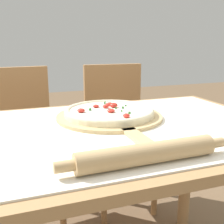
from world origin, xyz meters
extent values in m
cube|color=#A87F51|center=(0.00, 0.00, 0.74)|extent=(1.25, 0.81, 0.03)
cylinder|color=#A87F51|center=(0.57, 0.35, 0.36)|extent=(0.06, 0.06, 0.72)
cube|color=white|center=(0.00, 0.00, 0.76)|extent=(1.17, 0.73, 0.00)
cylinder|color=tan|center=(0.04, 0.12, 0.77)|extent=(0.40, 0.40, 0.01)
cube|color=tan|center=(0.04, -0.15, 0.77)|extent=(0.04, 0.17, 0.01)
cylinder|color=tan|center=(0.04, -0.23, 0.77)|extent=(0.05, 0.05, 0.01)
cylinder|color=beige|center=(0.04, 0.12, 0.78)|extent=(0.34, 0.34, 0.02)
torus|color=beige|center=(0.04, 0.12, 0.79)|extent=(0.34, 0.34, 0.02)
cylinder|color=white|center=(0.04, 0.12, 0.79)|extent=(0.30, 0.30, 0.00)
ellipsoid|color=red|center=(0.03, 0.15, 0.80)|extent=(0.02, 0.02, 0.01)
ellipsoid|color=red|center=(0.06, -0.01, 0.80)|extent=(0.02, 0.02, 0.01)
ellipsoid|color=red|center=(0.07, 0.15, 0.80)|extent=(0.03, 0.03, 0.02)
ellipsoid|color=red|center=(0.06, 0.19, 0.80)|extent=(0.03, 0.03, 0.01)
ellipsoid|color=red|center=(0.03, 0.08, 0.80)|extent=(0.03, 0.03, 0.01)
ellipsoid|color=red|center=(0.00, 0.17, 0.80)|extent=(0.02, 0.02, 0.01)
ellipsoid|color=red|center=(-0.07, 0.12, 0.80)|extent=(0.03, 0.03, 0.01)
cube|color=#387533|center=(0.07, 0.07, 0.79)|extent=(0.01, 0.01, 0.01)
cube|color=#387533|center=(0.04, 0.15, 0.79)|extent=(0.01, 0.00, 0.01)
cube|color=#387533|center=(-0.03, 0.13, 0.79)|extent=(0.01, 0.01, 0.01)
cube|color=#387533|center=(0.09, 0.12, 0.79)|extent=(0.01, 0.01, 0.01)
cube|color=#387533|center=(0.05, 0.22, 0.79)|extent=(0.01, 0.01, 0.01)
cube|color=#387533|center=(0.06, 0.24, 0.79)|extent=(0.01, 0.01, 0.01)
cube|color=#387533|center=(0.07, 0.12, 0.79)|extent=(0.01, 0.00, 0.01)
cube|color=#387533|center=(0.09, 0.04, 0.79)|extent=(0.01, 0.01, 0.01)
cube|color=#387533|center=(0.12, 0.15, 0.79)|extent=(0.01, 0.00, 0.01)
cylinder|color=tan|center=(-0.01, -0.31, 0.79)|extent=(0.36, 0.06, 0.05)
cylinder|color=tan|center=(-0.21, -0.31, 0.79)|extent=(0.05, 0.03, 0.03)
cylinder|color=tan|center=(0.18, -0.30, 0.79)|extent=(0.05, 0.03, 0.03)
cube|color=#A37547|center=(-0.27, 0.66, 0.45)|extent=(0.44, 0.44, 0.02)
cube|color=#A37547|center=(-0.29, 0.84, 0.68)|extent=(0.38, 0.07, 0.44)
cylinder|color=#A37547|center=(-0.10, 0.52, 0.22)|extent=(0.04, 0.04, 0.44)
cylinder|color=#A37547|center=(-0.13, 0.84, 0.22)|extent=(0.04, 0.04, 0.44)
cube|color=#A37547|center=(0.31, 0.66, 0.45)|extent=(0.42, 0.42, 0.02)
cube|color=#A37547|center=(0.32, 0.84, 0.68)|extent=(0.38, 0.05, 0.44)
cylinder|color=#A37547|center=(0.14, 0.51, 0.22)|extent=(0.04, 0.04, 0.44)
cylinder|color=#A37547|center=(0.46, 0.50, 0.22)|extent=(0.04, 0.04, 0.44)
cylinder|color=#A37547|center=(0.16, 0.83, 0.22)|extent=(0.04, 0.04, 0.44)
cylinder|color=#A37547|center=(0.48, 0.82, 0.22)|extent=(0.04, 0.04, 0.44)
camera|label=1|loc=(-0.31, -0.86, 1.05)|focal=45.00mm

